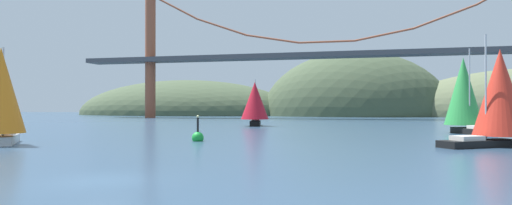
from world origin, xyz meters
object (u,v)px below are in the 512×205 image
sailboat_green_sail (464,94)px  sailboat_scarlet_sail (499,95)px  sailboat_crimson_sail (255,102)px  channel_buoy (198,137)px  sailboat_orange_sail (1,94)px

sailboat_green_sail → sailboat_scarlet_sail: bearing=-92.0°
sailboat_crimson_sail → channel_buoy: bearing=-85.0°
sailboat_orange_sail → sailboat_scarlet_sail: bearing=13.4°
sailboat_green_sail → sailboat_scarlet_sail: sailboat_green_sail is taller
sailboat_orange_sail → sailboat_scarlet_sail: size_ratio=0.92×
sailboat_green_sail → channel_buoy: (-26.04, -19.22, -4.32)m
sailboat_orange_sail → channel_buoy: 16.65m
sailboat_green_sail → sailboat_orange_sail: size_ratio=1.21×
channel_buoy → sailboat_green_sail: bearing=36.4°
sailboat_crimson_sail → sailboat_orange_sail: (-11.14, -39.59, 0.35)m
sailboat_scarlet_sail → channel_buoy: size_ratio=3.39×
sailboat_orange_sail → sailboat_crimson_sail: bearing=74.3°
sailboat_orange_sail → channel_buoy: sailboat_orange_sail is taller
sailboat_green_sail → channel_buoy: size_ratio=3.75×
sailboat_green_sail → sailboat_scarlet_sail: (-0.64, -18.17, -0.61)m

